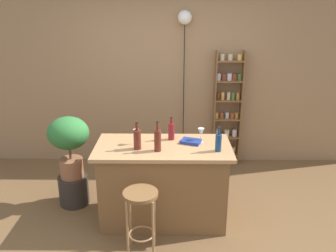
{
  "coord_description": "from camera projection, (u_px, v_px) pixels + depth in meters",
  "views": [
    {
      "loc": [
        0.09,
        -3.25,
        2.39
      ],
      "look_at": [
        0.05,
        0.55,
        1.04
      ],
      "focal_mm": 38.15,
      "sensor_mm": 36.0,
      "label": 1
    }
  ],
  "objects": [
    {
      "name": "bar_stool",
      "position": [
        141.0,
        208.0,
        3.4
      ],
      "size": [
        0.34,
        0.34,
        0.69
      ],
      "color": "#997047",
      "rests_on": "ground"
    },
    {
      "name": "bottle_sauce_amber",
      "position": [
        171.0,
        131.0,
        3.98
      ],
      "size": [
        0.07,
        0.07,
        0.27
      ],
      "color": "maroon",
      "rests_on": "kitchen_counter"
    },
    {
      "name": "bottle_wine_red",
      "position": [
        218.0,
        142.0,
        3.67
      ],
      "size": [
        0.06,
        0.06,
        0.27
      ],
      "color": "navy",
      "rests_on": "kitchen_counter"
    },
    {
      "name": "back_wall",
      "position": [
        166.0,
        71.0,
        5.23
      ],
      "size": [
        6.4,
        0.1,
        2.8
      ],
      "primitive_type": "cube",
      "color": "#997551",
      "rests_on": "ground"
    },
    {
      "name": "cookbook",
      "position": [
        191.0,
        141.0,
        3.91
      ],
      "size": [
        0.25,
        0.21,
        0.03
      ],
      "primitive_type": "cube",
      "rotation": [
        0.0,
        0.0,
        -0.34
      ],
      "color": "navy",
      "rests_on": "kitchen_counter"
    },
    {
      "name": "spice_shelf",
      "position": [
        228.0,
        107.0,
        5.24
      ],
      "size": [
        0.4,
        0.17,
        1.72
      ],
      "color": "brown",
      "rests_on": "ground"
    },
    {
      "name": "pendant_globe_light",
      "position": [
        185.0,
        21.0,
        4.88
      ],
      "size": [
        0.2,
        0.2,
        2.26
      ],
      "color": "black",
      "rests_on": "ground"
    },
    {
      "name": "wine_glass_center",
      "position": [
        136.0,
        134.0,
        3.86
      ],
      "size": [
        0.07,
        0.07,
        0.16
      ],
      "color": "silver",
      "rests_on": "kitchen_counter"
    },
    {
      "name": "bottle_spirits_clear",
      "position": [
        137.0,
        139.0,
        3.72
      ],
      "size": [
        0.08,
        0.08,
        0.3
      ],
      "color": "#5B2319",
      "rests_on": "kitchen_counter"
    },
    {
      "name": "kitchen_counter",
      "position": [
        163.0,
        183.0,
        3.99
      ],
      "size": [
        1.47,
        0.73,
        0.9
      ],
      "color": "brown",
      "rests_on": "ground"
    },
    {
      "name": "bottle_vinegar",
      "position": [
        158.0,
        140.0,
        3.67
      ],
      "size": [
        0.07,
        0.07,
        0.33
      ],
      "color": "#5B2319",
      "rests_on": "kitchen_counter"
    },
    {
      "name": "plant_stool",
      "position": [
        74.0,
        190.0,
        4.39
      ],
      "size": [
        0.36,
        0.36,
        0.37
      ],
      "primitive_type": "cylinder",
      "color": "#2D2823",
      "rests_on": "ground"
    },
    {
      "name": "ground",
      "position": [
        163.0,
        234.0,
        3.86
      ],
      "size": [
        12.0,
        12.0,
        0.0
      ],
      "primitive_type": "plane",
      "color": "brown"
    },
    {
      "name": "potted_plant",
      "position": [
        69.0,
        140.0,
        4.16
      ],
      "size": [
        0.48,
        0.43,
        0.76
      ],
      "color": "#935B3D",
      "rests_on": "plant_stool"
    },
    {
      "name": "wine_glass_left",
      "position": [
        201.0,
        132.0,
        3.9
      ],
      "size": [
        0.07,
        0.07,
        0.16
      ],
      "color": "silver",
      "rests_on": "kitchen_counter"
    }
  ]
}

